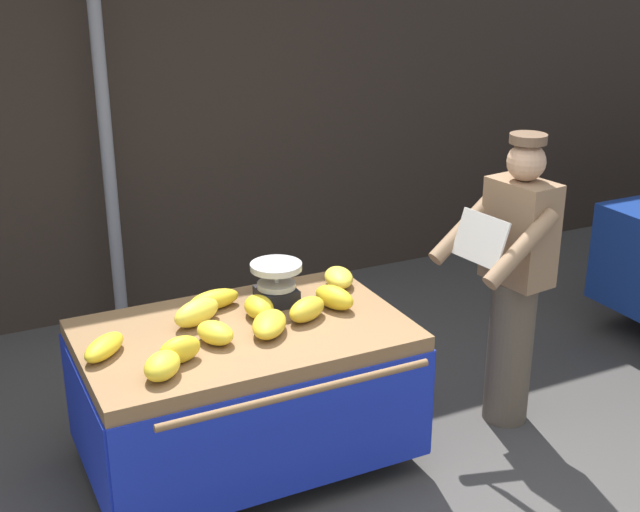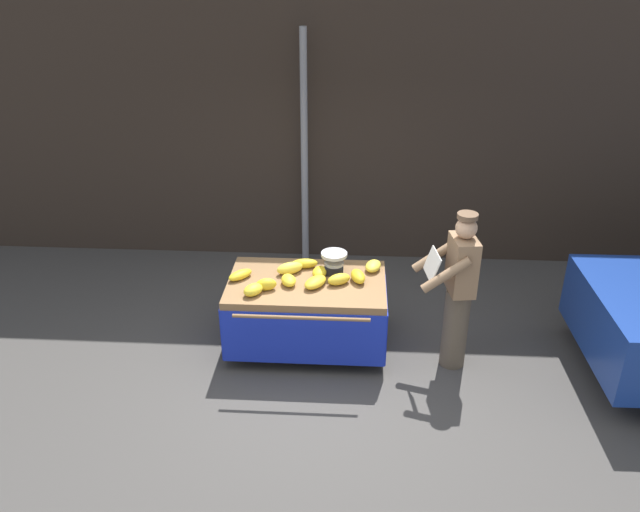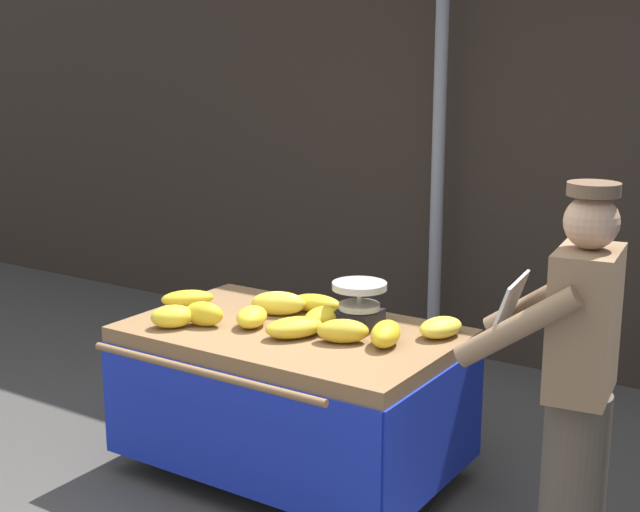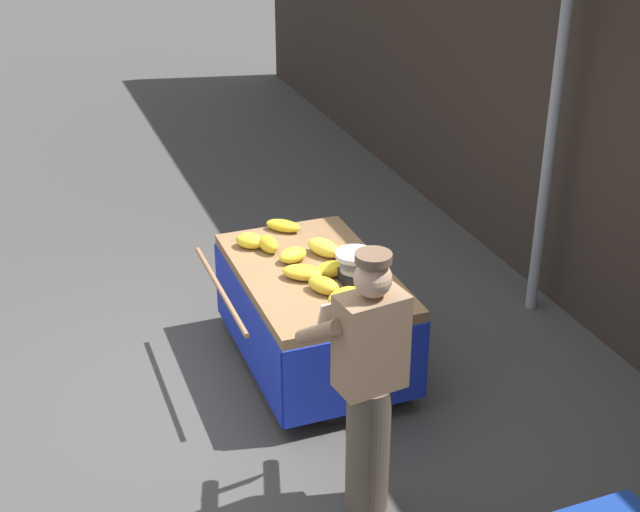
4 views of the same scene
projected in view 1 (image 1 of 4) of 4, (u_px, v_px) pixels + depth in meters
The scene contains 16 objects.
back_wall at pixel (135, 27), 5.95m from camera, with size 16.00×0.24×4.18m, color #332821.
street_pole at pixel (104, 116), 5.70m from camera, with size 0.09×0.09×3.11m, color gray.
banana_cart at pixel (245, 367), 4.41m from camera, with size 1.68×1.24×0.81m.
weighing_scale at pixel (276, 284), 4.58m from camera, with size 0.28×0.28×0.24m.
banana_bunch_0 at pixel (269, 324), 4.26m from camera, with size 0.17×0.30×0.10m, color gold.
banana_bunch_1 at pixel (197, 312), 4.36m from camera, with size 0.14×0.29×0.13m, color yellow.
banana_bunch_2 at pixel (334, 297), 4.55m from camera, with size 0.14×0.26×0.12m, color gold.
banana_bunch_3 at pixel (162, 366), 3.83m from camera, with size 0.15×0.22×0.12m, color yellow.
banana_bunch_4 at pixel (215, 333), 4.16m from camera, with size 0.15×0.22×0.11m, color yellow.
banana_bunch_5 at pixel (104, 347), 4.03m from camera, with size 0.13×0.29×0.09m, color gold.
banana_bunch_6 at pixel (214, 299), 4.55m from camera, with size 0.13×0.29×0.10m, color gold.
banana_bunch_7 at pixel (339, 277), 4.85m from camera, with size 0.16×0.25×0.10m, color yellow.
banana_bunch_8 at pixel (307, 309), 4.41m from camera, with size 0.14×0.25×0.12m, color gold.
banana_bunch_9 at pixel (180, 350), 3.97m from camera, with size 0.12×0.21×0.13m, color gold.
banana_bunch_10 at pixel (259, 307), 4.45m from camera, with size 0.15×0.23×0.11m, color gold.
vendor_person at pixel (514, 282), 4.75m from camera, with size 0.62×0.57×1.71m.
Camera 1 is at (-1.53, -2.95, 2.69)m, focal length 47.66 mm.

